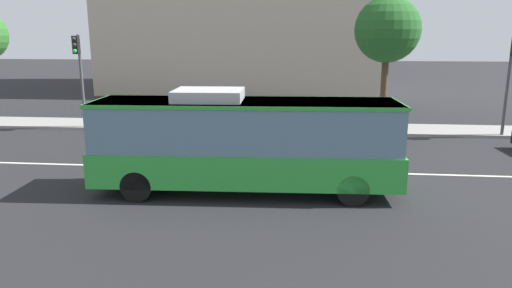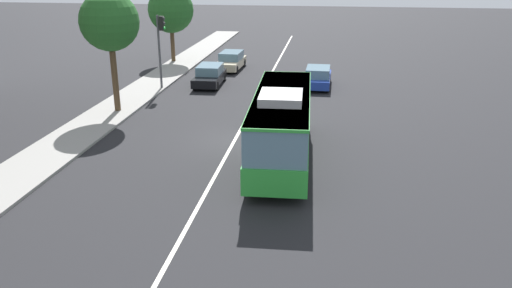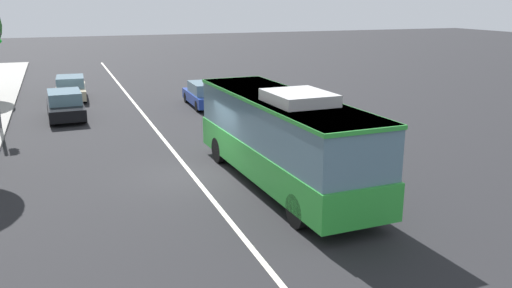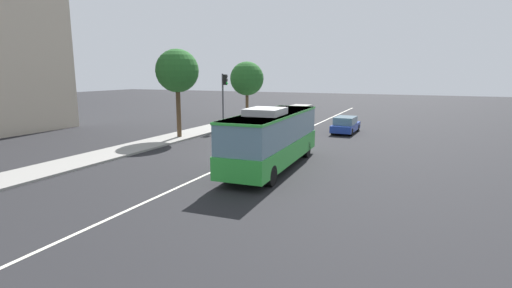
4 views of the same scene
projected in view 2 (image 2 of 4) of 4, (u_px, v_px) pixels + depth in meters
The scene contains 10 objects.
ground_plane at pixel (235, 140), 26.16m from camera, with size 160.00×160.00×0.00m, color black.
sidewalk_kerb at pixel (83, 131), 27.26m from camera, with size 80.00×2.90×0.14m, color gray.
lane_centre_line at pixel (235, 140), 26.16m from camera, with size 76.00×0.16×0.01m, color silver.
transit_bus at pixel (282, 122), 23.06m from camera, with size 10.09×2.90×3.46m.
sedan_black at pixel (210, 75), 37.37m from camera, with size 4.55×1.94×1.46m.
sedan_beige at pixel (231, 61), 42.71m from camera, with size 4.57×1.97×1.46m.
sedan_blue at pixel (318, 77), 36.83m from camera, with size 4.53×1.88×1.46m.
traffic_light_near_corner at pixel (161, 39), 35.11m from camera, with size 0.34×0.62×5.20m.
street_tree_kerbside_centre at pixel (109, 22), 29.03m from camera, with size 3.42×3.42×7.15m.
street_tree_kerbside_right at pixel (171, 10), 44.19m from camera, with size 3.97×3.97×6.61m.
Camera 2 is at (-24.22, -4.63, 8.81)m, focal length 35.53 mm.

